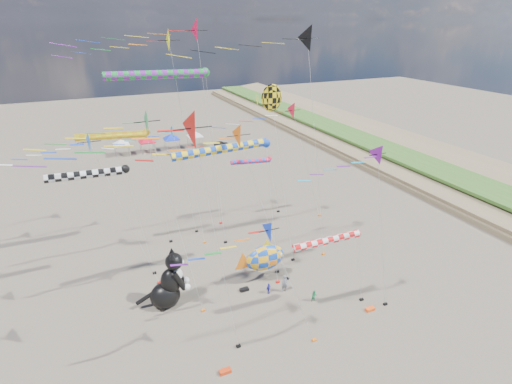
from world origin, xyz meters
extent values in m
plane|color=brown|center=(0.00, 0.00, 0.00)|extent=(260.00, 260.00, 0.00)
cone|color=#C50900|center=(-6.04, 3.32, 19.02)|extent=(2.50, 2.68, 2.76)
cylinder|color=#B2B2B2|center=(-4.96, 3.32, 9.51)|extent=(2.19, 0.02, 19.02)
cube|color=black|center=(-3.88, 3.32, 0.10)|extent=(0.36, 0.24, 0.20)
cone|color=#EA0E3E|center=(0.49, 24.52, 23.96)|extent=(2.57, 2.75, 2.84)
cylinder|color=#B2B2B2|center=(1.30, 24.52, 11.98)|extent=(1.66, 0.02, 23.96)
cube|color=black|center=(2.12, 24.52, 0.10)|extent=(0.36, 0.24, 0.20)
cone|color=blue|center=(-11.14, 14.74, 15.37)|extent=(2.01, 2.15, 2.22)
cylinder|color=#B2B2B2|center=(-9.60, 14.74, 7.69)|extent=(3.09, 0.02, 15.38)
cube|color=black|center=(-8.07, 14.74, 0.10)|extent=(0.36, 0.24, 0.20)
cone|color=black|center=(7.42, 12.42, 23.45)|extent=(2.48, 2.65, 2.73)
cylinder|color=#B2B2B2|center=(8.91, 12.42, 11.72)|extent=(2.99, 0.02, 23.45)
cube|color=black|center=(10.39, 12.42, 0.10)|extent=(0.36, 0.24, 0.20)
cone|color=#14883E|center=(-7.87, 8.77, 18.12)|extent=(2.00, 2.14, 2.20)
cylinder|color=#B2B2B2|center=(-6.55, 8.77, 9.06)|extent=(2.67, 0.02, 18.12)
cube|color=black|center=(-5.23, 8.77, 0.10)|extent=(0.36, 0.24, 0.20)
cone|color=#0B31DB|center=(-0.45, 1.31, 11.49)|extent=(1.65, 1.77, 1.82)
cylinder|color=#B2B2B2|center=(0.88, 1.31, 5.75)|extent=(2.68, 0.02, 11.50)
cube|color=black|center=(2.21, 1.31, 0.10)|extent=(0.36, 0.24, 0.20)
cone|color=#0E8AC3|center=(-3.06, 23.68, 13.15)|extent=(1.64, 1.76, 1.81)
cylinder|color=#B2B2B2|center=(-2.26, 23.68, 6.58)|extent=(1.63, 0.02, 13.15)
cube|color=black|center=(-1.46, 23.68, 0.10)|extent=(0.36, 0.24, 0.20)
cone|color=#78128C|center=(8.46, 2.52, 15.67)|extent=(1.63, 1.74, 1.80)
cylinder|color=#B2B2B2|center=(9.66, 2.52, 7.84)|extent=(2.43, 0.02, 15.67)
cube|color=black|center=(10.86, 2.52, 0.10)|extent=(0.36, 0.24, 0.20)
cone|color=#F8FF0C|center=(-2.97, 20.59, 23.21)|extent=(2.19, 2.35, 2.42)
cylinder|color=#B2B2B2|center=(-2.16, 20.59, 11.60)|extent=(1.63, 0.02, 23.21)
cube|color=black|center=(-1.36, 20.59, 0.10)|extent=(0.36, 0.24, 0.20)
cone|color=red|center=(11.47, 21.01, 15.23)|extent=(2.10, 2.25, 2.32)
cylinder|color=#B2B2B2|center=(13.40, 21.01, 7.61)|extent=(3.88, 0.02, 15.23)
cube|color=black|center=(15.32, 21.01, 0.10)|extent=(0.36, 0.24, 0.20)
cone|color=#E85805|center=(0.88, 9.92, 16.07)|extent=(2.20, 2.35, 2.42)
cylinder|color=#B2B2B2|center=(2.58, 9.92, 8.03)|extent=(3.43, 0.02, 16.07)
cube|color=black|center=(4.28, 9.92, 0.10)|extent=(0.36, 0.24, 0.20)
cylinder|color=red|center=(4.62, 3.99, 7.76)|extent=(6.21, 0.64, 0.64)
sphere|color=red|center=(7.72, 3.99, 7.76)|extent=(0.68, 0.68, 0.68)
cylinder|color=#B2B2B2|center=(8.47, 3.99, 3.88)|extent=(1.52, 0.02, 7.76)
cube|color=black|center=(9.22, 3.99, 0.10)|extent=(0.36, 0.24, 0.20)
cylinder|color=black|center=(-13.10, 16.65, 12.14)|extent=(6.84, 0.78, 0.78)
sphere|color=black|center=(-9.68, 16.65, 12.14)|extent=(0.82, 0.82, 0.82)
cylinder|color=#B2B2B2|center=(-8.93, 16.65, 6.07)|extent=(1.52, 0.02, 12.15)
cube|color=black|center=(-8.18, 16.65, 0.10)|extent=(0.36, 0.24, 0.20)
cylinder|color=yellow|center=(-10.07, 22.51, 13.92)|extent=(7.04, 0.75, 0.75)
sphere|color=yellow|center=(-6.55, 22.51, 13.92)|extent=(0.78, 0.78, 0.78)
cylinder|color=#B2B2B2|center=(-5.80, 22.51, 6.96)|extent=(1.52, 0.02, 13.92)
cube|color=black|center=(-5.05, 22.51, 0.10)|extent=(0.36, 0.24, 0.20)
cylinder|color=#188733|center=(-5.41, 19.58, 20.13)|extent=(9.73, 0.85, 0.85)
sphere|color=#188733|center=(-0.54, 19.58, 20.13)|extent=(0.89, 0.89, 0.89)
cylinder|color=#B2B2B2|center=(0.21, 19.58, 10.06)|extent=(1.52, 0.02, 20.13)
cube|color=black|center=(0.96, 19.58, 0.10)|extent=(0.36, 0.24, 0.20)
cylinder|color=red|center=(6.50, 24.50, 8.13)|extent=(5.41, 0.60, 0.60)
sphere|color=red|center=(9.20, 24.50, 8.13)|extent=(0.63, 0.63, 0.63)
cylinder|color=#B2B2B2|center=(9.95, 24.50, 4.07)|extent=(1.52, 0.02, 8.14)
cube|color=black|center=(10.70, 24.50, 0.10)|extent=(0.36, 0.24, 0.20)
cylinder|color=#1240B9|center=(-2.01, 11.44, 14.56)|extent=(8.82, 0.75, 0.75)
sphere|color=#1240B9|center=(2.40, 11.44, 14.56)|extent=(0.79, 0.79, 0.79)
cylinder|color=#B2B2B2|center=(3.15, 11.44, 7.28)|extent=(1.52, 0.02, 14.57)
cube|color=black|center=(3.90, 11.44, 0.10)|extent=(0.36, 0.24, 0.20)
ellipsoid|color=yellow|center=(4.57, 14.83, 17.97)|extent=(2.20, 0.40, 2.64)
cone|color=yellow|center=(3.07, 14.83, 17.97)|extent=(0.12, 1.80, 1.80)
cylinder|color=#B2B2B2|center=(5.57, 13.83, 8.98)|extent=(2.03, 2.03, 17.97)
cube|color=black|center=(6.57, 12.83, 0.10)|extent=(0.36, 0.24, 0.20)
ellipsoid|color=blue|center=(2.12, 10.83, 2.70)|extent=(4.22, 1.72, 2.80)
cone|color=orange|center=(-0.31, 10.83, 2.70)|extent=(2.06, 0.13, 2.06)
cone|color=yellow|center=(2.31, 10.83, 4.10)|extent=(1.50, 0.11, 1.50)
cylinder|color=#B2B2B2|center=(3.19, 10.33, 1.11)|extent=(0.17, 1.04, 2.25)
cube|color=red|center=(3.12, 9.83, 0.10)|extent=(0.36, 0.24, 0.20)
imported|color=slate|center=(3.09, 8.31, 0.92)|extent=(0.70, 0.49, 1.83)
imported|color=#198447|center=(4.96, 5.77, 0.60)|extent=(0.61, 0.49, 1.21)
imported|color=#3434BC|center=(1.49, 8.68, 0.58)|extent=(0.73, 0.54, 1.16)
cube|color=red|center=(-5.80, 1.29, 0.15)|extent=(0.90, 0.44, 0.30)
cube|color=#FF5515|center=(9.01, 2.47, 0.15)|extent=(0.90, 0.44, 0.30)
cube|color=black|center=(-0.56, 10.02, 0.15)|extent=(0.90, 0.44, 0.30)
cube|color=white|center=(-6.00, 60.00, 2.25)|extent=(3.00, 3.00, 0.15)
pyramid|color=white|center=(-6.00, 60.00, 3.30)|extent=(4.20, 4.20, 1.00)
cylinder|color=#999999|center=(-7.30, 58.70, 1.10)|extent=(0.08, 0.08, 2.20)
cylinder|color=#999999|center=(-4.70, 58.70, 1.10)|extent=(0.08, 0.08, 2.20)
cylinder|color=#999999|center=(-7.30, 61.30, 1.10)|extent=(0.08, 0.08, 2.20)
cylinder|color=#999999|center=(-4.70, 61.30, 1.10)|extent=(0.08, 0.08, 2.20)
cube|color=red|center=(-1.00, 60.00, 2.25)|extent=(3.00, 3.00, 0.15)
pyramid|color=red|center=(-1.00, 60.00, 3.30)|extent=(4.20, 4.20, 1.00)
cylinder|color=#999999|center=(-2.30, 58.70, 1.10)|extent=(0.08, 0.08, 2.20)
cylinder|color=#999999|center=(0.30, 58.70, 1.10)|extent=(0.08, 0.08, 2.20)
cylinder|color=#999999|center=(-2.30, 61.30, 1.10)|extent=(0.08, 0.08, 2.20)
cylinder|color=#999999|center=(0.30, 61.30, 1.10)|extent=(0.08, 0.08, 2.20)
cube|color=#1532D9|center=(4.00, 60.00, 2.25)|extent=(3.00, 3.00, 0.15)
pyramid|color=#1532D9|center=(4.00, 60.00, 3.30)|extent=(4.20, 4.20, 1.00)
cylinder|color=#999999|center=(2.70, 58.70, 1.10)|extent=(0.08, 0.08, 2.20)
cylinder|color=#999999|center=(5.30, 58.70, 1.10)|extent=(0.08, 0.08, 2.20)
cylinder|color=#999999|center=(2.70, 61.30, 1.10)|extent=(0.08, 0.08, 2.20)
cylinder|color=#999999|center=(5.30, 61.30, 1.10)|extent=(0.08, 0.08, 2.20)
cube|color=silver|center=(9.00, 60.00, 2.25)|extent=(3.00, 3.00, 0.15)
pyramid|color=silver|center=(9.00, 60.00, 3.30)|extent=(4.20, 4.20, 1.00)
cylinder|color=#999999|center=(7.70, 58.70, 1.10)|extent=(0.08, 0.08, 2.20)
cylinder|color=#999999|center=(10.30, 58.70, 1.10)|extent=(0.08, 0.08, 2.20)
cylinder|color=#999999|center=(7.70, 61.30, 1.10)|extent=(0.08, 0.08, 2.20)
cylinder|color=#999999|center=(10.30, 61.30, 1.10)|extent=(0.08, 0.08, 2.20)
imported|color=#26262D|center=(14.11, 58.00, 0.54)|extent=(3.26, 1.49, 1.09)
camera|label=1|loc=(-12.91, -20.30, 24.97)|focal=28.00mm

